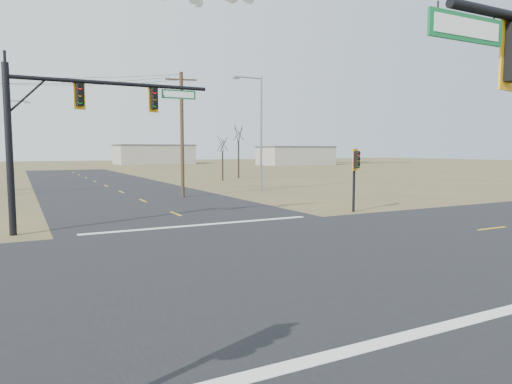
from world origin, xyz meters
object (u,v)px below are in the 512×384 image
streetlight_c (8,138)px  bare_tree_c (222,143)px  streetlight_a (259,127)px  utility_pole_near (182,133)px  mast_arm_far (77,114)px  pedestal_signal_ne (356,165)px  bare_tree_d (238,132)px

streetlight_c → bare_tree_c: (23.47, -1.24, -0.43)m
bare_tree_c → streetlight_a: bearing=-101.1°
utility_pole_near → bare_tree_c: size_ratio=1.68×
utility_pole_near → bare_tree_c: (10.98, 17.27, -0.50)m
streetlight_c → utility_pole_near: bearing=-37.7°
mast_arm_far → pedestal_signal_ne: 15.99m
streetlight_a → bare_tree_c: 15.67m
mast_arm_far → utility_pole_near: utility_pole_near is taller
pedestal_signal_ne → utility_pole_near: utility_pole_near is taller
bare_tree_c → mast_arm_far: bearing=-124.3°
utility_pole_near → streetlight_c: utility_pole_near is taller
pedestal_signal_ne → utility_pole_near: 15.01m
pedestal_signal_ne → streetlight_a: 15.59m
streetlight_a → streetlight_c: 26.35m
pedestal_signal_ne → streetlight_a: size_ratio=0.38×
pedestal_signal_ne → bare_tree_d: bare_tree_d is taller
utility_pole_near → bare_tree_d: utility_pole_near is taller
streetlight_c → bare_tree_d: (27.57, 2.74, 1.12)m
bare_tree_d → bare_tree_c: bearing=-135.9°
mast_arm_far → streetlight_a: (17.14, 14.17, 0.42)m
bare_tree_d → mast_arm_far: bearing=-125.9°
bare_tree_d → pedestal_signal_ne: bearing=-103.8°
utility_pole_near → mast_arm_far: bearing=-126.8°
streetlight_c → bare_tree_c: 23.51m
utility_pole_near → streetlight_a: size_ratio=0.95×
pedestal_signal_ne → mast_arm_far: bearing=156.9°
mast_arm_far → bare_tree_c: 35.73m
pedestal_signal_ne → utility_pole_near: size_ratio=0.39×
utility_pole_near → bare_tree_d: bearing=54.6°
streetlight_a → bare_tree_d: size_ratio=1.36×
streetlight_c → bare_tree_d: bearing=23.9°
mast_arm_far → utility_pole_near: bearing=34.8°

